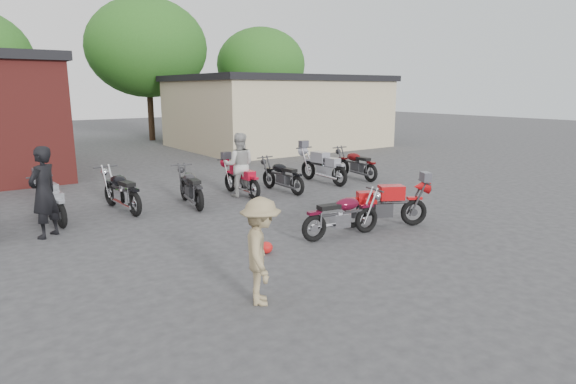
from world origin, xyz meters
TOP-DOWN VIEW (x-y plane):
  - ground at (0.00, 0.00)m, footprint 90.00×90.00m
  - stucco_building at (8.50, 15.00)m, footprint 10.00×8.00m
  - tree_2 at (4.00, 22.00)m, footprint 7.04×7.04m
  - tree_3 at (12.00, 22.00)m, footprint 6.08×6.08m
  - vintage_motorcycle at (0.19, 0.43)m, footprint 1.91×0.84m
  - sportbike at (1.51, 0.44)m, footprint 2.05×1.51m
  - helmet at (-1.71, 0.50)m, footprint 0.32×0.32m
  - person_dark at (-4.92, 4.10)m, footprint 0.84×0.81m
  - person_light at (0.39, 5.13)m, footprint 1.14×1.07m
  - person_tan at (-2.96, -1.28)m, footprint 1.02×1.19m
  - row_bike_1 at (-4.60, 5.34)m, footprint 0.78×1.94m
  - row_bike_2 at (-2.94, 5.44)m, footprint 0.89×2.10m
  - row_bike_3 at (-1.23, 4.94)m, footprint 0.92×2.00m
  - row_bike_4 at (0.49, 5.22)m, footprint 0.65×1.92m
  - row_bike_5 at (1.78, 4.96)m, footprint 0.75×1.93m
  - row_bike_6 at (3.70, 5.33)m, footprint 0.80×2.16m
  - row_bike_7 at (5.13, 5.23)m, footprint 0.72×2.00m

SIDE VIEW (x-z plane):
  - ground at x=0.00m, z-range 0.00..0.00m
  - helmet at x=-1.71m, z-range 0.00..0.23m
  - vintage_motorcycle at x=0.19m, z-range 0.00..1.07m
  - row_bike_1 at x=-4.60m, z-range 0.00..1.10m
  - row_bike_5 at x=1.78m, z-range 0.00..1.10m
  - row_bike_4 at x=0.49m, z-range 0.00..1.11m
  - row_bike_3 at x=-1.23m, z-range 0.00..1.12m
  - row_bike_7 at x=5.13m, z-range 0.00..1.15m
  - sportbike at x=1.51m, z-range 0.00..1.15m
  - row_bike_2 at x=-2.94m, z-range 0.00..1.18m
  - row_bike_6 at x=3.70m, z-range 0.00..1.24m
  - person_tan at x=-2.96m, z-range 0.00..1.59m
  - person_light at x=0.39m, z-range 0.00..1.87m
  - person_dark at x=-4.92m, z-range 0.00..1.95m
  - stucco_building at x=8.50m, z-range 0.00..3.50m
  - tree_3 at x=12.00m, z-range 0.00..7.60m
  - tree_2 at x=4.00m, z-range 0.00..8.80m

